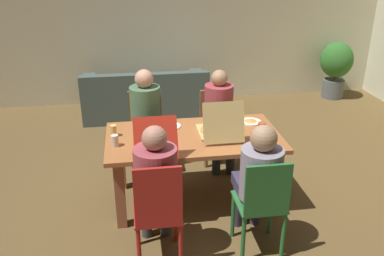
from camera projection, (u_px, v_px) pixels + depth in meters
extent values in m
plane|color=brown|center=(193.00, 199.00, 4.46)|extent=(20.00, 20.00, 0.00)
cube|color=beige|center=(163.00, 22.00, 6.90)|extent=(7.60, 0.12, 2.66)
cube|color=#A66235|center=(194.00, 138.00, 4.18)|extent=(1.73, 0.94, 0.04)
cube|color=#9C583D|center=(120.00, 194.00, 3.90)|extent=(0.09, 0.09, 0.70)
cube|color=#9C583D|center=(274.00, 182.00, 4.11)|extent=(0.09, 0.09, 0.70)
cube|color=#9C583D|center=(120.00, 160.00, 4.54)|extent=(0.09, 0.09, 0.70)
cube|color=#9C583D|center=(254.00, 150.00, 4.75)|extent=(0.09, 0.09, 0.70)
cylinder|color=#286932|center=(233.00, 215.00, 3.81)|extent=(0.04, 0.04, 0.46)
cylinder|color=#286932|center=(270.00, 212.00, 3.85)|extent=(0.04, 0.04, 0.46)
cylinder|color=#286932|center=(243.00, 240.00, 3.49)|extent=(0.04, 0.04, 0.46)
cylinder|color=#286932|center=(283.00, 236.00, 3.54)|extent=(0.04, 0.04, 0.46)
cube|color=#286932|center=(259.00, 202.00, 3.57)|extent=(0.40, 0.40, 0.02)
cube|color=#286932|center=(268.00, 190.00, 3.31)|extent=(0.38, 0.03, 0.45)
cylinder|color=#39334A|center=(238.00, 203.00, 3.96)|extent=(0.10, 0.10, 0.48)
cylinder|color=#39334A|center=(256.00, 202.00, 3.99)|extent=(0.10, 0.10, 0.48)
cube|color=#39334A|center=(253.00, 185.00, 3.71)|extent=(0.32, 0.36, 0.11)
cylinder|color=gray|center=(261.00, 173.00, 3.46)|extent=(0.35, 0.35, 0.44)
sphere|color=#A27D5D|center=(264.00, 138.00, 3.33)|extent=(0.22, 0.22, 0.22)
cylinder|color=#AE241F|center=(137.00, 223.00, 3.69)|extent=(0.04, 0.04, 0.46)
cylinder|color=#AE241F|center=(175.00, 220.00, 3.74)|extent=(0.04, 0.04, 0.46)
cylinder|color=#AE241F|center=(139.00, 252.00, 3.35)|extent=(0.04, 0.04, 0.46)
cylinder|color=#AE241F|center=(181.00, 248.00, 3.40)|extent=(0.04, 0.04, 0.46)
cube|color=#AE241F|center=(157.00, 211.00, 3.45)|extent=(0.39, 0.43, 0.02)
cube|color=#AE241F|center=(158.00, 197.00, 3.16)|extent=(0.37, 0.03, 0.51)
cylinder|color=#3C3F43|center=(146.00, 214.00, 3.81)|extent=(0.10, 0.10, 0.48)
cylinder|color=#3C3F43|center=(165.00, 212.00, 3.83)|extent=(0.10, 0.10, 0.48)
cube|color=#3C3F43|center=(156.00, 195.00, 3.57)|extent=(0.31, 0.32, 0.11)
cylinder|color=#9E434B|center=(156.00, 178.00, 3.32)|extent=(0.35, 0.35, 0.52)
sphere|color=#AE7862|center=(154.00, 138.00, 3.18)|extent=(0.20, 0.20, 0.20)
cylinder|color=brown|center=(163.00, 154.00, 4.94)|extent=(0.05, 0.05, 0.46)
cylinder|color=brown|center=(133.00, 156.00, 4.89)|extent=(0.05, 0.05, 0.46)
cylinder|color=brown|center=(161.00, 141.00, 5.25)|extent=(0.05, 0.05, 0.46)
cylinder|color=brown|center=(132.00, 143.00, 5.20)|extent=(0.05, 0.05, 0.46)
cube|color=brown|center=(147.00, 130.00, 4.97)|extent=(0.42, 0.41, 0.02)
cube|color=brown|center=(145.00, 107.00, 5.06)|extent=(0.40, 0.03, 0.42)
cylinder|color=#2C3347|center=(156.00, 158.00, 4.81)|extent=(0.10, 0.10, 0.48)
cylinder|color=#2C3347|center=(141.00, 159.00, 4.78)|extent=(0.10, 0.10, 0.48)
cube|color=#2C3347|center=(147.00, 131.00, 4.81)|extent=(0.32, 0.31, 0.11)
cylinder|color=#4A6F4C|center=(145.00, 107.00, 4.85)|extent=(0.35, 0.35, 0.48)
sphere|color=tan|center=(144.00, 79.00, 4.72)|extent=(0.22, 0.22, 0.22)
cylinder|color=brown|center=(234.00, 148.00, 5.07)|extent=(0.05, 0.05, 0.46)
cylinder|color=brown|center=(206.00, 150.00, 5.02)|extent=(0.05, 0.05, 0.46)
cylinder|color=brown|center=(228.00, 137.00, 5.36)|extent=(0.05, 0.05, 0.46)
cylinder|color=brown|center=(202.00, 139.00, 5.31)|extent=(0.05, 0.05, 0.46)
cube|color=brown|center=(218.00, 126.00, 5.10)|extent=(0.41, 0.38, 0.02)
cube|color=brown|center=(216.00, 105.00, 5.17)|extent=(0.39, 0.03, 0.39)
cylinder|color=#344447|center=(231.00, 155.00, 4.90)|extent=(0.10, 0.10, 0.48)
cylinder|color=#344447|center=(216.00, 156.00, 4.87)|extent=(0.10, 0.10, 0.48)
cube|color=#344447|center=(221.00, 127.00, 4.91)|extent=(0.31, 0.35, 0.11)
cylinder|color=#9D3B41|center=(219.00, 104.00, 4.98)|extent=(0.34, 0.34, 0.46)
sphere|color=#A17D59|center=(219.00, 78.00, 4.85)|extent=(0.19, 0.19, 0.19)
cube|color=tan|center=(218.00, 131.00, 4.23)|extent=(0.40, 0.40, 0.02)
cylinder|color=#C0823A|center=(218.00, 130.00, 4.23)|extent=(0.35, 0.35, 0.01)
cube|color=tan|center=(224.00, 123.00, 3.92)|extent=(0.40, 0.12, 0.38)
cube|color=red|center=(154.00, 145.00, 3.95)|extent=(0.38, 0.38, 0.03)
cylinder|color=gold|center=(154.00, 143.00, 3.94)|extent=(0.34, 0.34, 0.01)
cube|color=red|center=(156.00, 138.00, 3.63)|extent=(0.38, 0.16, 0.35)
cylinder|color=white|center=(251.00, 122.00, 4.48)|extent=(0.22, 0.22, 0.01)
cone|color=#DA8D3D|center=(251.00, 120.00, 4.48)|extent=(0.13, 0.13, 0.02)
cylinder|color=white|center=(170.00, 126.00, 4.37)|extent=(0.22, 0.22, 0.01)
cylinder|color=#E3C05E|center=(113.00, 131.00, 4.13)|extent=(0.07, 0.07, 0.12)
cylinder|color=silver|center=(115.00, 141.00, 3.92)|extent=(0.07, 0.07, 0.11)
cylinder|color=#B44C28|center=(262.00, 128.00, 4.20)|extent=(0.08, 0.08, 0.11)
cube|color=#445451|center=(145.00, 101.00, 6.63)|extent=(1.91, 0.82, 0.44)
cube|color=#445451|center=(145.00, 84.00, 6.18)|extent=(1.91, 0.16, 0.33)
cube|color=#445451|center=(88.00, 85.00, 6.39)|extent=(0.20, 0.78, 0.18)
cube|color=#445451|center=(199.00, 80.00, 6.63)|extent=(0.20, 0.78, 0.18)
cylinder|color=#555C5D|center=(333.00, 88.00, 7.43)|extent=(0.37, 0.37, 0.32)
cylinder|color=brown|center=(334.00, 76.00, 7.33)|extent=(0.05, 0.05, 0.13)
ellipsoid|color=#306B28|center=(337.00, 60.00, 7.22)|extent=(0.56, 0.56, 0.61)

